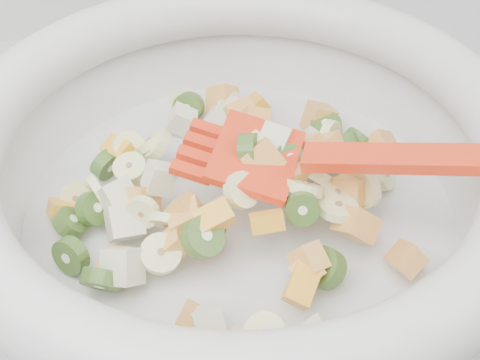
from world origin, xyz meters
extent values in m
cylinder|color=silver|center=(-0.10, 1.42, 0.91)|extent=(0.33, 0.33, 0.02)
torus|color=silver|center=(-0.10, 1.42, 0.99)|extent=(0.40, 0.40, 0.04)
cylinder|color=#FFFEAA|center=(-0.20, 1.43, 0.94)|extent=(0.02, 0.03, 0.03)
cylinder|color=#FFFEAA|center=(-0.08, 1.43, 0.96)|extent=(0.02, 0.03, 0.03)
cylinder|color=#FFFEAA|center=(-0.06, 1.39, 0.96)|extent=(0.04, 0.03, 0.03)
cylinder|color=#FFFEAA|center=(-0.16, 1.47, 0.95)|extent=(0.03, 0.03, 0.02)
cylinder|color=#FFFEAA|center=(-0.11, 1.30, 0.93)|extent=(0.04, 0.04, 0.02)
cylinder|color=#FFFEAA|center=(-0.09, 1.51, 0.94)|extent=(0.03, 0.03, 0.02)
cylinder|color=#FFFEAA|center=(-0.21, 1.44, 0.93)|extent=(0.04, 0.02, 0.03)
cylinder|color=#FFFEAA|center=(-0.17, 1.40, 0.95)|extent=(0.03, 0.02, 0.03)
cylinder|color=#FFFEAA|center=(0.01, 1.42, 0.93)|extent=(0.02, 0.03, 0.03)
cylinder|color=#FFFEAA|center=(-0.15, 1.39, 0.95)|extent=(0.03, 0.02, 0.03)
cylinder|color=#FFFEAA|center=(-0.10, 1.39, 0.96)|extent=(0.03, 0.03, 0.03)
cylinder|color=#FFFEAA|center=(0.00, 1.42, 0.94)|extent=(0.03, 0.03, 0.03)
cylinder|color=#FFFEAA|center=(-0.04, 1.39, 0.95)|extent=(0.03, 0.03, 0.02)
cylinder|color=#FFFEAA|center=(-0.12, 1.54, 0.93)|extent=(0.04, 0.03, 0.04)
cylinder|color=#FFFEAA|center=(-0.15, 1.47, 0.95)|extent=(0.03, 0.03, 0.03)
cylinder|color=#FFFEAA|center=(-0.17, 1.48, 0.94)|extent=(0.04, 0.03, 0.03)
cylinder|color=#FFFEAA|center=(-0.17, 1.45, 0.94)|extent=(0.03, 0.03, 0.02)
cylinder|color=#FFFEAA|center=(-0.04, 1.37, 0.95)|extent=(0.04, 0.04, 0.01)
cylinder|color=#FFFEAA|center=(-0.05, 1.41, 0.95)|extent=(0.03, 0.03, 0.03)
cylinder|color=#FFFEAA|center=(-0.16, 1.37, 0.94)|extent=(0.04, 0.03, 0.02)
cylinder|color=#FFFEAA|center=(-0.02, 1.39, 0.95)|extent=(0.02, 0.04, 0.04)
cylinder|color=#FFFEAA|center=(-0.15, 1.30, 0.93)|extent=(0.03, 0.02, 0.03)
cylinder|color=#FFFEAA|center=(-0.02, 1.46, 0.94)|extent=(0.02, 0.03, 0.03)
cube|color=#FFAE50|center=(-0.01, 1.50, 0.93)|extent=(0.03, 0.03, 0.03)
cube|color=#FFAE50|center=(0.02, 1.45, 0.93)|extent=(0.03, 0.03, 0.03)
cube|color=#FFAE50|center=(-0.14, 1.39, 0.95)|extent=(0.03, 0.03, 0.03)
cube|color=#FFAE50|center=(-0.03, 1.39, 0.95)|extent=(0.03, 0.03, 0.03)
cube|color=#FFAE50|center=(-0.14, 1.38, 0.95)|extent=(0.03, 0.02, 0.03)
cube|color=#FFAE50|center=(-0.17, 1.42, 0.94)|extent=(0.03, 0.03, 0.03)
cube|color=#FFAE50|center=(-0.03, 1.44, 0.94)|extent=(0.04, 0.04, 0.03)
cube|color=#FFAE50|center=(-0.07, 1.34, 0.95)|extent=(0.03, 0.03, 0.03)
cube|color=#FFAE50|center=(-0.13, 1.29, 0.93)|extent=(0.03, 0.03, 0.03)
cube|color=#FFAE50|center=(-0.09, 1.53, 0.93)|extent=(0.03, 0.04, 0.04)
cube|color=#FFAE50|center=(-0.03, 1.36, 0.94)|extent=(0.03, 0.03, 0.04)
cube|color=#FFAE50|center=(-0.07, 1.34, 0.94)|extent=(0.03, 0.03, 0.03)
cube|color=#FFAE50|center=(-0.15, 1.37, 0.94)|extent=(0.02, 0.02, 0.02)
cube|color=#FFAE50|center=(-0.19, 1.37, 0.93)|extent=(0.03, 0.03, 0.03)
cube|color=#FFAE50|center=(-0.15, 1.32, 0.93)|extent=(0.03, 0.03, 0.03)
cube|color=#FFAE50|center=(-0.08, 1.47, 0.96)|extent=(0.02, 0.03, 0.03)
cube|color=#FFAE50|center=(-0.08, 1.49, 0.95)|extent=(0.03, 0.04, 0.03)
cube|color=#FFAE50|center=(-0.07, 1.41, 0.96)|extent=(0.02, 0.02, 0.02)
cube|color=#FFAE50|center=(-0.01, 1.34, 0.93)|extent=(0.02, 0.03, 0.03)
cube|color=#FFAE50|center=(-0.08, 1.42, 0.96)|extent=(0.03, 0.04, 0.04)
cube|color=#FFAE50|center=(-0.04, 1.43, 0.95)|extent=(0.03, 0.03, 0.03)
cylinder|color=#63A737|center=(0.01, 1.46, 0.93)|extent=(0.03, 0.03, 0.03)
cylinder|color=#63A737|center=(-0.01, 1.45, 0.94)|extent=(0.04, 0.02, 0.04)
cylinder|color=#63A737|center=(-0.13, 1.38, 0.95)|extent=(0.03, 0.03, 0.04)
cylinder|color=#63A737|center=(-0.13, 1.36, 0.95)|extent=(0.04, 0.04, 0.03)
cylinder|color=#63A737|center=(-0.20, 1.36, 0.93)|extent=(0.04, 0.03, 0.03)
cylinder|color=#63A737|center=(-0.22, 1.42, 0.93)|extent=(0.03, 0.03, 0.03)
cylinder|color=#63A737|center=(-0.06, 1.41, 0.96)|extent=(0.03, 0.03, 0.02)
cylinder|color=#63A737|center=(-0.01, 1.48, 0.93)|extent=(0.03, 0.03, 0.02)
cylinder|color=#63A737|center=(-0.22, 1.39, 0.93)|extent=(0.03, 0.03, 0.03)
cylinder|color=#63A737|center=(-0.12, 1.53, 0.93)|extent=(0.03, 0.03, 0.04)
cylinder|color=#63A737|center=(-0.20, 1.42, 0.94)|extent=(0.03, 0.03, 0.03)
cylinder|color=#63A737|center=(-0.09, 1.42, 0.97)|extent=(0.02, 0.03, 0.03)
cylinder|color=#63A737|center=(-0.06, 1.34, 0.94)|extent=(0.03, 0.03, 0.03)
cylinder|color=#63A737|center=(-0.07, 1.37, 0.96)|extent=(0.03, 0.02, 0.03)
cylinder|color=#63A737|center=(-0.19, 1.47, 0.93)|extent=(0.03, 0.03, 0.03)
cube|color=#E9E8C5|center=(-0.04, 1.45, 0.94)|extent=(0.03, 0.02, 0.02)
cube|color=#E9E8C5|center=(-0.07, 1.43, 0.96)|extent=(0.03, 0.03, 0.03)
cube|color=#E9E8C5|center=(-0.19, 1.36, 0.94)|extent=(0.03, 0.04, 0.04)
cube|color=#E9E8C5|center=(-0.01, 1.42, 0.94)|extent=(0.03, 0.03, 0.03)
cube|color=#E9E8C5|center=(-0.16, 1.42, 0.96)|extent=(0.03, 0.02, 0.03)
cube|color=#E9E8C5|center=(-0.18, 1.40, 0.94)|extent=(0.03, 0.03, 0.03)
cube|color=#E9E8C5|center=(-0.08, 1.30, 0.93)|extent=(0.03, 0.02, 0.03)
cube|color=#E9E8C5|center=(-0.14, 1.32, 0.94)|extent=(0.02, 0.02, 0.02)
cube|color=#E9E8C5|center=(-0.01, 1.42, 0.94)|extent=(0.03, 0.03, 0.03)
cube|color=#E9E8C5|center=(-0.13, 1.52, 0.93)|extent=(0.03, 0.02, 0.03)
cube|color=#E9E8C5|center=(-0.10, 1.49, 0.94)|extent=(0.03, 0.03, 0.04)
cube|color=#E9E8C5|center=(-0.11, 1.29, 0.93)|extent=(0.03, 0.02, 0.02)
cube|color=#E9E8C5|center=(-0.09, 1.50, 0.95)|extent=(0.03, 0.03, 0.03)
cube|color=#E9E8C5|center=(-0.17, 1.49, 0.94)|extent=(0.03, 0.03, 0.03)
cube|color=#E9E8C5|center=(-0.19, 1.42, 0.94)|extent=(0.03, 0.04, 0.03)
cube|color=orange|center=(-0.09, 1.37, 0.96)|extent=(0.02, 0.02, 0.02)
cube|color=orange|center=(-0.22, 1.44, 0.93)|extent=(0.03, 0.02, 0.03)
cube|color=orange|center=(-0.13, 1.38, 0.96)|extent=(0.03, 0.02, 0.02)
cube|color=orange|center=(-0.08, 1.32, 0.94)|extent=(0.03, 0.03, 0.02)
cube|color=orange|center=(-0.08, 1.51, 0.93)|extent=(0.03, 0.03, 0.02)
cube|color=orange|center=(-0.18, 1.48, 0.94)|extent=(0.03, 0.03, 0.02)
cube|color=orange|center=(-0.06, 1.52, 0.93)|extent=(0.03, 0.02, 0.03)
cube|color=red|center=(-0.09, 1.42, 0.97)|extent=(0.08, 0.09, 0.02)
cube|color=red|center=(-0.11, 1.46, 0.97)|extent=(0.03, 0.02, 0.01)
cube|color=red|center=(-0.12, 1.44, 0.97)|extent=(0.03, 0.02, 0.01)
cube|color=red|center=(-0.13, 1.43, 0.97)|extent=(0.03, 0.02, 0.01)
cube|color=red|center=(-0.13, 1.41, 0.97)|extent=(0.03, 0.02, 0.01)
cube|color=red|center=(0.03, 1.36, 0.99)|extent=(0.19, 0.11, 0.05)
camera|label=1|loc=(-0.17, 1.08, 1.27)|focal=50.00mm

